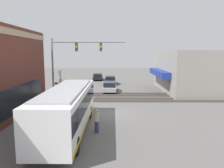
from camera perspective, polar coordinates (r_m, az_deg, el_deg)
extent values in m
plane|color=#605E5B|center=(19.77, -0.66, -7.84)|extent=(120.00, 120.00, 0.00)
cube|color=black|center=(17.27, -26.99, -5.28)|extent=(16.50, 0.12, 2.20)
cube|color=gray|center=(33.44, 20.08, 3.23)|extent=(13.42, 8.20, 5.74)
cube|color=navy|center=(32.20, 12.23, 2.89)|extent=(9.39, 1.20, 0.80)
cube|color=white|center=(15.46, -11.47, -6.06)|extent=(10.73, 2.55, 2.54)
cube|color=black|center=(15.37, -11.51, -4.69)|extent=(10.52, 2.59, 1.07)
cube|color=gold|center=(15.76, -11.35, -9.94)|extent=(10.52, 2.58, 0.24)
cube|color=#A5A8AA|center=(15.19, -11.61, -1.20)|extent=(9.12, 2.17, 0.12)
cylinder|color=black|center=(18.76, -9.38, -7.24)|extent=(1.00, 2.57, 1.00)
cylinder|color=black|center=(12.55, -14.75, -15.33)|extent=(1.00, 2.57, 1.00)
cylinder|color=gray|center=(24.59, -15.18, 3.34)|extent=(0.20, 0.20, 7.01)
cylinder|color=gray|center=(23.79, -6.14, 10.90)|extent=(0.16, 7.86, 0.16)
cube|color=#284723|center=(23.96, -9.28, 9.51)|extent=(0.30, 0.27, 0.90)
sphere|color=yellow|center=(23.79, -9.34, 9.52)|extent=(0.20, 0.20, 0.20)
cube|color=#284723|center=(23.66, -2.92, 9.62)|extent=(0.30, 0.27, 0.90)
sphere|color=yellow|center=(23.50, -2.95, 9.63)|extent=(0.20, 0.20, 0.20)
cylinder|color=gray|center=(23.37, -13.27, -1.05)|extent=(0.14, 0.14, 3.60)
cube|color=white|center=(23.21, -13.37, 2.12)|extent=(1.41, 0.06, 1.41)
cube|color=white|center=(23.21, -13.37, 2.12)|extent=(1.41, 0.06, 1.41)
cylinder|color=#38383A|center=(23.30, -13.31, 0.17)|extent=(0.08, 0.90, 0.08)
sphere|color=red|center=(23.15, -12.25, 0.15)|extent=(0.28, 0.28, 0.28)
sphere|color=red|center=(23.36, -14.41, 0.15)|extent=(0.28, 0.28, 0.28)
cube|color=#332D28|center=(25.59, -0.41, -4.11)|extent=(2.60, 60.00, 0.03)
cube|color=#6B6056|center=(24.88, -0.43, -4.32)|extent=(0.07, 60.00, 0.15)
cube|color=#6B6056|center=(26.28, -0.39, -3.65)|extent=(0.07, 60.00, 0.15)
cube|color=#332D28|center=(28.73, -0.32, -2.75)|extent=(2.60, 60.00, 0.03)
cube|color=#6B6056|center=(28.01, -0.34, -2.91)|extent=(0.07, 60.00, 0.15)
cube|color=#6B6056|center=(29.42, -0.30, -2.38)|extent=(0.07, 60.00, 0.15)
cube|color=#B7B7BC|center=(30.85, -0.64, -1.05)|extent=(4.47, 1.80, 0.52)
cube|color=black|center=(30.54, -0.65, -0.05)|extent=(2.46, 1.62, 0.64)
cylinder|color=black|center=(32.25, -0.59, -1.01)|extent=(0.64, 1.82, 0.64)
cylinder|color=black|center=(29.52, -0.69, -1.86)|extent=(0.64, 1.82, 0.64)
cube|color=navy|center=(38.25, -0.44, 0.76)|extent=(4.29, 1.80, 0.55)
cube|color=black|center=(37.96, -0.44, 1.62)|extent=(2.36, 1.62, 0.66)
cylinder|color=black|center=(39.60, -0.41, 0.70)|extent=(0.64, 1.82, 0.64)
cylinder|color=black|center=(36.96, -0.47, 0.17)|extent=(0.64, 1.82, 0.64)
cube|color=black|center=(44.26, -3.69, 1.71)|extent=(4.52, 1.80, 0.50)
cube|color=black|center=(43.97, -3.72, 2.41)|extent=(2.48, 1.62, 0.62)
cylinder|color=black|center=(45.66, -3.57, 1.68)|extent=(0.64, 1.82, 0.64)
cylinder|color=black|center=(42.89, -3.82, 1.26)|extent=(0.64, 1.82, 0.64)
cylinder|color=#2D3351|center=(15.31, -4.02, -11.11)|extent=(0.28, 0.28, 0.80)
cylinder|color=#B2A58C|center=(15.09, -4.05, -8.50)|extent=(0.34, 0.34, 0.66)
sphere|color=tan|center=(14.97, -4.06, -6.89)|extent=(0.22, 0.22, 0.22)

